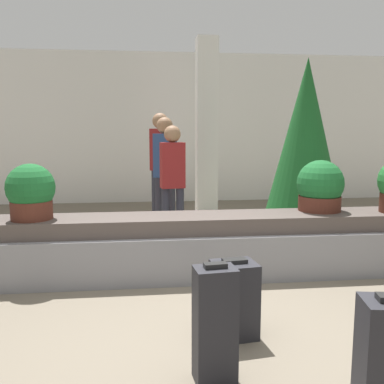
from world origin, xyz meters
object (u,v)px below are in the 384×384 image
suitcase_3 (234,299)px  potted_plant_0 (320,187)px  suitcase_4 (215,325)px  potted_plant_1 (31,193)px  traveler_0 (173,174)px  pillar (207,128)px  traveler_1 (165,163)px  decorated_tree (305,145)px  traveler_2 (160,156)px

suitcase_3 → potted_plant_0: potted_plant_0 is taller
suitcase_4 → potted_plant_1: bearing=122.4°
traveler_0 → potted_plant_1: bearing=-147.3°
pillar → potted_plant_1: 4.15m
suitcase_3 → traveler_0: bearing=88.1°
pillar → suitcase_4: bearing=-97.9°
traveler_1 → decorated_tree: size_ratio=0.69×
potted_plant_0 → traveler_1: 2.55m
potted_plant_1 → pillar: bearing=55.9°
suitcase_4 → decorated_tree: 3.88m
suitcase_3 → pillar: bearing=76.5°
traveler_1 → decorated_tree: bearing=8.2°
pillar → traveler_1: 1.65m
traveler_2 → suitcase_4: bearing=-56.3°
potted_plant_0 → traveler_2: 3.15m
potted_plant_1 → decorated_tree: 3.65m
pillar → potted_plant_0: size_ratio=5.61×
pillar → traveler_1: pillar is taller
suitcase_4 → decorated_tree: bearing=55.2°
traveler_0 → pillar: bearing=60.9°
suitcase_4 → potted_plant_0: bearing=47.7°
suitcase_4 → traveler_2: 4.82m
suitcase_4 → suitcase_3: bearing=60.9°
suitcase_3 → potted_plant_0: (1.30, 1.53, 0.63)m
suitcase_3 → suitcase_4: bearing=-120.8°
suitcase_3 → suitcase_4: 0.62m
potted_plant_0 → traveler_0: bearing=142.1°
suitcase_4 → potted_plant_0: potted_plant_0 is taller
pillar → potted_plant_1: bearing=-124.1°
traveler_0 → traveler_1: traveler_1 is taller
suitcase_4 → traveler_0: traveler_0 is taller
decorated_tree → traveler_2: bearing=143.0°
pillar → suitcase_3: (-0.50, -4.80, -1.31)m
potted_plant_1 → traveler_2: (1.42, 2.79, 0.19)m
decorated_tree → pillar: bearing=117.4°
pillar → suitcase_3: bearing=-95.9°
suitcase_4 → traveler_0: (-0.03, 3.31, 0.59)m
traveler_1 → traveler_2: size_ratio=0.95×
suitcase_4 → potted_plant_1: potted_plant_1 is taller
traveler_1 → traveler_2: (-0.04, 0.71, 0.07)m
suitcase_3 → suitcase_4: (-0.24, -0.56, 0.08)m
potted_plant_1 → traveler_2: bearing=62.9°
pillar → traveler_2: size_ratio=1.74×
potted_plant_1 → potted_plant_0: bearing=2.3°
traveler_0 → traveler_1: size_ratio=0.92×
suitcase_3 → decorated_tree: (1.58, 2.73, 1.06)m
traveler_0 → decorated_tree: (1.85, -0.03, 0.39)m
suitcase_4 → traveler_0: bearing=84.6°
potted_plant_0 → traveler_1: traveler_1 is taller
decorated_tree → traveler_1: bearing=158.3°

